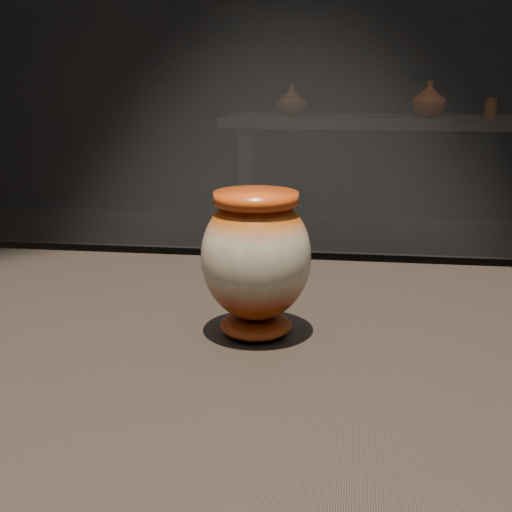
{
  "coord_description": "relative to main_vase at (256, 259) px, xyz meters",
  "views": [
    {
      "loc": [
        0.14,
        -0.72,
        1.21
      ],
      "look_at": [
        0.04,
        0.06,
        1.0
      ],
      "focal_mm": 50.0,
      "sensor_mm": 36.0,
      "label": 1
    }
  ],
  "objects": [
    {
      "name": "main_vase",
      "position": [
        0.0,
        0.0,
        0.0
      ],
      "size": [
        0.17,
        0.17,
        0.17
      ],
      "rotation": [
        0.0,
        0.0,
        -0.4
      ],
      "color": "maroon",
      "rests_on": "display_plinth"
    },
    {
      "name": "back_shelf",
      "position": [
        0.34,
        3.48,
        -0.36
      ],
      "size": [
        2.0,
        0.6,
        0.9
      ],
      "color": "black",
      "rests_on": "ground"
    },
    {
      "name": "back_vase_left",
      "position": [
        -0.27,
        3.46,
        -0.0
      ],
      "size": [
        0.2,
        0.2,
        0.18
      ],
      "primitive_type": "imported",
      "rotation": [
        0.0,
        0.0,
        0.18
      ],
      "color": "brown",
      "rests_on": "back_shelf"
    },
    {
      "name": "back_vase_mid",
      "position": [
        0.52,
        3.5,
        0.01
      ],
      "size": [
        0.27,
        0.27,
        0.2
      ],
      "primitive_type": "imported",
      "rotation": [
        0.0,
        0.0,
        5.59
      ],
      "color": "maroon",
      "rests_on": "back_shelf"
    },
    {
      "name": "back_vase_right",
      "position": [
        0.86,
        3.46,
        -0.04
      ],
      "size": [
        0.07,
        0.07,
        0.11
      ],
      "primitive_type": "cylinder",
      "color": "brown",
      "rests_on": "back_shelf"
    }
  ]
}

